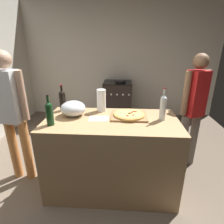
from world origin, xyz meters
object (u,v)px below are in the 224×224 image
Objects in this scene: pizza at (129,114)px; person_in_stripes at (12,111)px; paper_towel_roll at (101,100)px; wine_bottle_dark at (62,100)px; mixing_bowl at (73,108)px; person_in_red at (193,106)px; wine_bottle_green at (49,113)px; stove at (118,101)px; wine_bottle_clear at (163,107)px.

pizza is 1.37m from person_in_stripes.
paper_towel_roll is 0.85× the size of wine_bottle_dark.
mixing_bowl is 0.88× the size of wine_bottle_dark.
person_in_red reaches higher than pizza.
wine_bottle_green is at bearing -161.43° from pizza.
person_in_stripes is at bearing -119.15° from stove.
wine_bottle_clear is (0.35, -0.06, 0.12)m from pizza.
wine_bottle_green reaches higher than mixing_bowl.
wine_bottle_clear reaches higher than pizza.
person_in_stripes reaches higher than wine_bottle_dark.
wine_bottle_dark is 0.91× the size of wine_bottle_clear.
pizza is 0.21× the size of person_in_stripes.
wine_bottle_clear is 2.31m from stove.
pizza is at bearing -0.25° from person_in_stripes.
wine_bottle_clear is at bearing -75.56° from stove.
paper_towel_roll is 1.22m from person_in_red.
wine_bottle_clear reaches higher than stove.
pizza is 2.16m from stove.
wine_bottle_dark is at bearing 136.93° from mixing_bowl.
person_in_red is (1.06, -1.68, 0.46)m from stove.
stove is (0.13, 1.92, -0.59)m from paper_towel_roll.
wine_bottle_green is 1.80m from person_in_red.
pizza is 0.85m from wine_bottle_green.
wine_bottle_clear is 1.13× the size of wine_bottle_green.
stove is 2.44m from person_in_stripes.
wine_bottle_green reaches higher than stove.
stove is (0.43, 2.10, -0.54)m from mixing_bowl.
mixing_bowl is at bearing -150.42° from paper_towel_roll.
wine_bottle_dark reaches higher than wine_bottle_green.
mixing_bowl is at bearing -0.47° from person_in_stripes.
wine_bottle_dark is at bearing 15.54° from person_in_stripes.
person_in_stripes reaches higher than wine_bottle_clear.
person_in_stripes is 2.27m from person_in_red.
stove is (0.61, 1.93, -0.59)m from wine_bottle_dark.
wine_bottle_clear is at bearing 10.11° from wine_bottle_green.
pizza is 1.27× the size of paper_towel_roll.
person_in_red is (1.50, 0.42, -0.08)m from mixing_bowl.
wine_bottle_dark is 2.11m from stove.
wine_bottle_clear is 0.22× the size of person_in_stripes.
paper_towel_roll is at bearing 161.00° from wine_bottle_clear.
paper_towel_roll is 0.17× the size of person_in_red.
wine_bottle_dark is at bearing 169.06° from wine_bottle_clear.
mixing_bowl is 0.35m from paper_towel_roll.
wine_bottle_green is 2.51m from stove.
wine_bottle_clear is 0.71m from person_in_red.
stove is at bearing 72.57° from wine_bottle_dark.
mixing_bowl is 0.31× the size of stove.
wine_bottle_green is at bearing -157.45° from person_in_red.
person_in_stripes is at bearing 179.75° from pizza.
mixing_bowl is 2.21m from stove.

